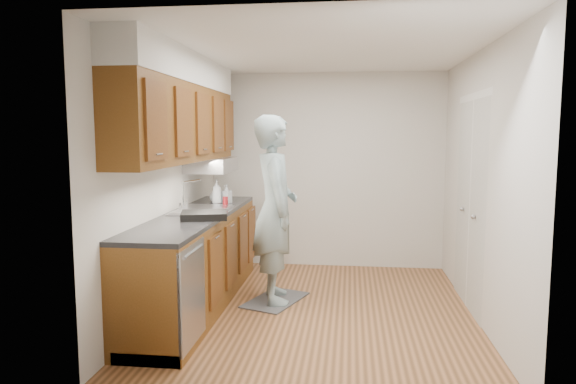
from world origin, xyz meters
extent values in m
plane|color=#9C633B|center=(0.00, 0.00, 0.00)|extent=(3.50, 3.50, 0.00)
plane|color=white|center=(0.00, 0.00, 2.50)|extent=(3.50, 3.50, 0.00)
cube|color=beige|center=(-1.50, 0.00, 1.25)|extent=(0.02, 3.50, 2.50)
cube|color=beige|center=(1.50, 0.00, 1.25)|extent=(0.02, 3.50, 2.50)
cube|color=beige|center=(0.00, 1.75, 1.25)|extent=(3.00, 0.02, 2.50)
cube|color=brown|center=(-1.20, 0.00, 0.45)|extent=(0.60, 2.80, 0.90)
cube|color=black|center=(-1.21, 0.00, 0.92)|extent=(0.63, 2.80, 0.04)
cube|color=#B2B2B7|center=(-1.20, 0.20, 0.89)|extent=(0.48, 0.68, 0.14)
cube|color=#B2B2B7|center=(-1.20, 0.20, 0.94)|extent=(0.52, 0.72, 0.01)
cube|color=#B2B2B7|center=(-0.91, -1.10, 0.47)|extent=(0.03, 0.60, 0.80)
cube|color=brown|center=(-1.33, 0.00, 1.83)|extent=(0.33, 2.80, 0.75)
cube|color=silver|center=(-1.33, 0.00, 2.35)|extent=(0.35, 2.80, 0.30)
cube|color=#A5A5AA|center=(-1.27, 0.85, 1.37)|extent=(0.46, 0.75, 0.16)
cube|color=silver|center=(1.49, 0.30, 1.02)|extent=(0.02, 1.22, 2.05)
cube|color=#5A5A5C|center=(-0.44, 0.23, 0.01)|extent=(0.67, 0.86, 0.01)
imported|color=#89A2A7|center=(-0.44, 0.23, 1.09)|extent=(0.69, 0.87, 2.15)
imported|color=silver|center=(-1.17, 0.67, 1.08)|extent=(0.13, 0.13, 0.28)
imported|color=silver|center=(-1.08, 0.78, 1.05)|extent=(0.12, 0.12, 0.21)
imported|color=silver|center=(-1.25, 0.90, 1.02)|extent=(0.16, 0.16, 0.16)
cylinder|color=maroon|center=(-1.03, 0.52, 0.99)|extent=(0.07, 0.07, 0.11)
cube|color=black|center=(-1.03, -0.30, 0.97)|extent=(0.49, 0.45, 0.07)
camera|label=1|loc=(0.31, -4.88, 1.73)|focal=32.00mm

